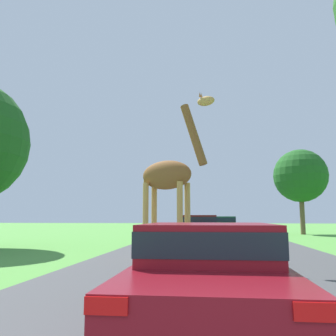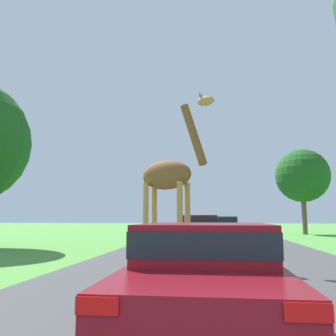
{
  "view_description": "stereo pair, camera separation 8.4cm",
  "coord_description": "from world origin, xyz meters",
  "px_view_note": "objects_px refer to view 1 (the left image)",
  "views": [
    {
      "loc": [
        -0.26,
        0.0,
        1.36
      ],
      "look_at": [
        -1.54,
        11.07,
        2.9
      ],
      "focal_mm": 38.0,
      "sensor_mm": 36.0,
      "label": 1
    },
    {
      "loc": [
        -0.18,
        0.01,
        1.36
      ],
      "look_at": [
        -1.54,
        11.07,
        2.9
      ],
      "focal_mm": 38.0,
      "sensor_mm": 36.0,
      "label": 2
    }
  ],
  "objects_px": {
    "giraffe_near_road": "(170,180)",
    "car_lead_maroon": "(209,269)",
    "car_queue_right": "(199,230)",
    "car_queue_left": "(223,225)",
    "tree_left_edge": "(300,176)",
    "car_far_ahead": "(202,227)"
  },
  "relations": [
    {
      "from": "car_queue_right",
      "to": "car_queue_left",
      "type": "height_order",
      "value": "car_queue_right"
    },
    {
      "from": "giraffe_near_road",
      "to": "car_lead_maroon",
      "type": "xyz_separation_m",
      "value": [
        1.2,
        -6.34,
        -1.8
      ]
    },
    {
      "from": "giraffe_near_road",
      "to": "car_queue_right",
      "type": "xyz_separation_m",
      "value": [
        0.7,
        6.24,
        -1.73
      ]
    },
    {
      "from": "giraffe_near_road",
      "to": "tree_left_edge",
      "type": "bearing_deg",
      "value": 176.85
    },
    {
      "from": "car_queue_right",
      "to": "tree_left_edge",
      "type": "xyz_separation_m",
      "value": [
        7.87,
        12.28,
        3.89
      ]
    },
    {
      "from": "car_queue_left",
      "to": "tree_left_edge",
      "type": "relative_size",
      "value": 0.7
    },
    {
      "from": "car_lead_maroon",
      "to": "car_far_ahead",
      "type": "relative_size",
      "value": 0.91
    },
    {
      "from": "giraffe_near_road",
      "to": "car_queue_left",
      "type": "xyz_separation_m",
      "value": [
        2.27,
        16.87,
        -1.74
      ]
    },
    {
      "from": "giraffe_near_road",
      "to": "car_queue_right",
      "type": "height_order",
      "value": "giraffe_near_road"
    },
    {
      "from": "car_queue_left",
      "to": "car_lead_maroon",
      "type": "bearing_deg",
      "value": -92.64
    },
    {
      "from": "car_queue_right",
      "to": "car_queue_left",
      "type": "distance_m",
      "value": 10.74
    },
    {
      "from": "car_far_ahead",
      "to": "tree_left_edge",
      "type": "height_order",
      "value": "tree_left_edge"
    },
    {
      "from": "giraffe_near_road",
      "to": "car_queue_right",
      "type": "relative_size",
      "value": 1.31
    },
    {
      "from": "giraffe_near_road",
      "to": "car_queue_left",
      "type": "relative_size",
      "value": 1.09
    },
    {
      "from": "car_lead_maroon",
      "to": "giraffe_near_road",
      "type": "bearing_deg",
      "value": 100.72
    },
    {
      "from": "car_queue_left",
      "to": "car_queue_right",
      "type": "bearing_deg",
      "value": -98.41
    },
    {
      "from": "car_queue_right",
      "to": "tree_left_edge",
      "type": "height_order",
      "value": "tree_left_edge"
    },
    {
      "from": "giraffe_near_road",
      "to": "car_far_ahead",
      "type": "distance_m",
      "value": 11.33
    },
    {
      "from": "car_queue_left",
      "to": "car_far_ahead",
      "type": "distance_m",
      "value": 5.9
    },
    {
      "from": "giraffe_near_road",
      "to": "car_lead_maroon",
      "type": "distance_m",
      "value": 6.7
    },
    {
      "from": "tree_left_edge",
      "to": "car_queue_left",
      "type": "bearing_deg",
      "value": -165.29
    },
    {
      "from": "car_far_ahead",
      "to": "tree_left_edge",
      "type": "xyz_separation_m",
      "value": [
        7.81,
        7.35,
        3.92
      ]
    }
  ]
}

